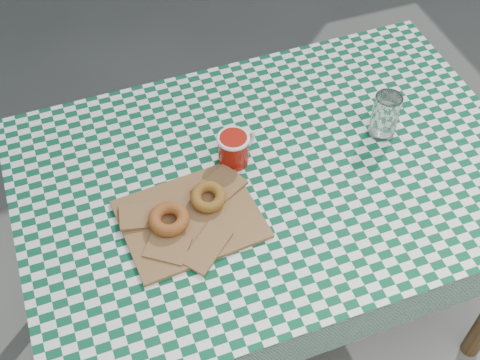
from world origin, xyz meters
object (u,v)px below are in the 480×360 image
(table, at_px, (268,252))
(paper_bag, at_px, (190,218))
(coffee_mug, at_px, (233,149))
(drinking_glass, at_px, (385,116))

(table, relative_size, paper_bag, 3.99)
(coffee_mug, bearing_deg, paper_bag, -162.44)
(table, xyz_separation_m, coffee_mug, (-0.09, 0.07, 0.43))
(table, relative_size, coffee_mug, 8.16)
(paper_bag, bearing_deg, table, 17.30)
(table, height_order, drinking_glass, drinking_glass)
(coffee_mug, bearing_deg, table, -64.80)
(coffee_mug, bearing_deg, drinking_glass, -30.08)
(table, bearing_deg, coffee_mug, 139.24)
(table, xyz_separation_m, drinking_glass, (0.33, 0.03, 0.45))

